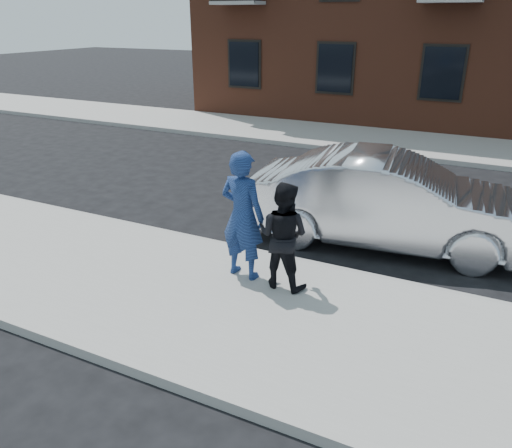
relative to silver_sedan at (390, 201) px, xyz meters
The scene contains 8 objects.
ground 3.34m from the silver_sedan, 100.33° to the right, with size 100.00×100.00×0.00m, color black.
near_sidewalk 3.56m from the silver_sedan, 99.59° to the right, with size 50.00×3.50×0.15m, color #999690.
near_curb 1.89m from the silver_sedan, 109.60° to the right, with size 50.00×0.10×0.15m, color #999691.
far_sidewalk 8.13m from the silver_sedan, 94.10° to the left, with size 50.00×3.50×0.15m, color #999690.
far_curb 6.35m from the silver_sedan, 95.27° to the left, with size 50.00×0.10×0.15m, color #999691.
silver_sedan is the anchor object (origin of this frame).
man_hoodie 3.09m from the silver_sedan, 124.24° to the right, with size 0.80×0.58×2.05m.
man_peacoat 2.77m from the silver_sedan, 112.07° to the right, with size 0.84×0.67×1.66m.
Camera 1 is at (2.17, -5.66, 4.01)m, focal length 35.00 mm.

